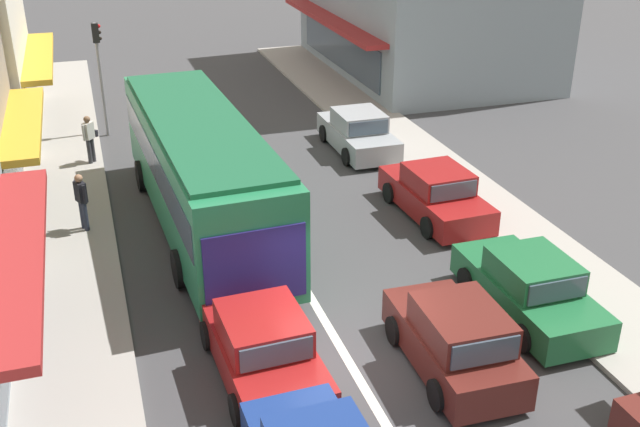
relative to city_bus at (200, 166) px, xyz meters
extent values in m
plane|color=#3F3F42|center=(1.74, -7.08, -1.88)|extent=(140.00, 140.00, 0.00)
cube|color=silver|center=(1.74, -3.08, -1.88)|extent=(0.20, 28.00, 0.01)
cube|color=#A39E96|center=(-5.06, -1.08, -1.81)|extent=(5.20, 44.00, 0.14)
cube|color=#A39E96|center=(7.94, -1.08, -1.82)|extent=(2.80, 44.00, 0.12)
cube|color=maroon|center=(-4.40, -5.43, 0.82)|extent=(1.10, 7.98, 0.20)
cube|color=#425160|center=(-4.82, -5.43, -0.48)|extent=(0.06, 6.94, 1.80)
cube|color=gold|center=(-4.56, 2.73, 0.82)|extent=(1.10, 6.70, 0.20)
cube|color=#425160|center=(-4.98, 2.73, -0.48)|extent=(0.06, 5.83, 1.80)
cube|color=gold|center=(-4.28, 10.95, 0.82)|extent=(1.10, 7.99, 0.20)
cube|color=#425160|center=(-4.70, 10.95, -0.48)|extent=(0.06, 6.95, 1.80)
cube|color=maroon|center=(8.58, 14.38, 0.82)|extent=(1.10, 11.97, 0.20)
cube|color=#425160|center=(9.00, 14.38, -0.48)|extent=(0.06, 10.41, 1.80)
cube|color=#237A4C|center=(0.00, 0.01, -0.12)|extent=(2.98, 10.90, 2.70)
cube|color=#425160|center=(0.00, 0.01, 0.28)|extent=(3.00, 10.47, 0.90)
cube|color=navy|center=(0.24, -5.41, -0.32)|extent=(2.25, 0.16, 1.76)
cube|color=#1A5B39|center=(0.00, 0.01, 1.29)|extent=(2.82, 10.03, 0.12)
cylinder|color=black|center=(-1.40, 3.30, -1.40)|extent=(0.30, 0.97, 0.96)
cylinder|color=black|center=(1.10, 3.41, -1.40)|extent=(0.30, 0.97, 0.96)
cylinder|color=black|center=(-1.12, -3.01, -1.40)|extent=(0.30, 0.97, 0.96)
cylinder|color=black|center=(1.38, -2.90, -1.40)|extent=(0.30, 0.97, 0.96)
cube|color=maroon|center=(-0.04, -7.00, -1.37)|extent=(1.89, 4.27, 0.72)
cube|color=maroon|center=(-0.03, -7.10, -0.71)|extent=(1.63, 1.86, 0.60)
cube|color=#425160|center=(-0.07, -6.18, -0.71)|extent=(1.44, 0.12, 0.51)
cube|color=#425160|center=(0.00, -8.02, -0.71)|extent=(1.41, 0.12, 0.48)
cylinder|color=black|center=(-0.95, -5.77, -1.57)|extent=(0.20, 0.63, 0.62)
cylinder|color=black|center=(0.77, -5.70, -1.57)|extent=(0.20, 0.63, 0.62)
cylinder|color=black|center=(-0.85, -8.29, -1.57)|extent=(0.20, 0.63, 0.62)
cylinder|color=black|center=(0.87, -8.22, -1.57)|extent=(0.20, 0.63, 0.62)
cube|color=#561E19|center=(3.68, -7.94, -1.36)|extent=(1.74, 3.75, 0.76)
cube|color=#561E19|center=(3.67, -8.24, -0.66)|extent=(1.57, 1.94, 0.64)
cube|color=#425160|center=(3.70, -7.27, -0.66)|extent=(1.40, 0.10, 0.54)
cube|color=#425160|center=(3.64, -9.21, -0.66)|extent=(1.37, 0.10, 0.51)
cylinder|color=black|center=(2.89, -6.81, -1.57)|extent=(0.20, 0.62, 0.62)
cylinder|color=black|center=(4.53, -6.85, -1.57)|extent=(0.20, 0.62, 0.62)
cylinder|color=black|center=(2.83, -9.03, -1.57)|extent=(0.20, 0.62, 0.62)
cylinder|color=black|center=(4.47, -9.07, -1.57)|extent=(0.20, 0.62, 0.62)
cube|color=#425160|center=(-0.03, -9.98, -0.66)|extent=(1.40, 0.10, 0.54)
cube|color=#1E6638|center=(6.22, -6.64, -1.37)|extent=(1.73, 4.20, 0.72)
cube|color=#1E6638|center=(6.22, -6.74, -0.71)|extent=(1.56, 1.80, 0.60)
cube|color=#425160|center=(6.22, -5.82, -0.71)|extent=(1.44, 0.06, 0.51)
cube|color=#425160|center=(6.22, -7.66, -0.71)|extent=(1.40, 0.06, 0.48)
cylinder|color=black|center=(5.37, -5.38, -1.57)|extent=(0.18, 0.62, 0.62)
cylinder|color=black|center=(7.09, -5.38, -1.57)|extent=(0.18, 0.62, 0.62)
cylinder|color=black|center=(5.36, -7.90, -1.57)|extent=(0.18, 0.62, 0.62)
cylinder|color=black|center=(7.08, -7.90, -1.57)|extent=(0.18, 0.62, 0.62)
cube|color=maroon|center=(6.53, -1.21, -1.37)|extent=(1.87, 4.26, 0.72)
cube|color=maroon|center=(6.53, -1.31, -0.71)|extent=(1.63, 1.86, 0.60)
cube|color=#425160|center=(6.50, -0.39, -0.71)|extent=(1.44, 0.11, 0.51)
cube|color=#425160|center=(6.57, -2.23, -0.71)|extent=(1.41, 0.11, 0.48)
cylinder|color=black|center=(5.63, 0.02, -1.57)|extent=(0.20, 0.63, 0.62)
cylinder|color=black|center=(7.34, 0.08, -1.57)|extent=(0.20, 0.63, 0.62)
cylinder|color=black|center=(5.72, -2.50, -1.57)|extent=(0.20, 0.63, 0.62)
cylinder|color=black|center=(7.44, -2.44, -1.57)|extent=(0.20, 0.63, 0.62)
cube|color=#9EA3A8|center=(6.29, 4.55, -1.37)|extent=(1.73, 4.20, 0.72)
cube|color=#9EA3A8|center=(6.29, 4.45, -0.71)|extent=(1.56, 1.80, 0.60)
cube|color=#425160|center=(6.30, 5.37, -0.71)|extent=(1.44, 0.06, 0.51)
cube|color=#425160|center=(6.29, 3.53, -0.71)|extent=(1.40, 0.06, 0.48)
cylinder|color=black|center=(5.44, 5.81, -1.57)|extent=(0.18, 0.62, 0.62)
cylinder|color=black|center=(7.16, 5.81, -1.57)|extent=(0.18, 0.62, 0.62)
cylinder|color=black|center=(5.43, 3.29, -1.57)|extent=(0.18, 0.62, 0.62)
cylinder|color=black|center=(7.15, 3.29, -1.57)|extent=(0.18, 0.62, 0.62)
cylinder|color=gray|center=(-2.11, 8.96, 0.22)|extent=(0.12, 0.12, 4.20)
cube|color=black|center=(-2.11, 8.96, 1.97)|extent=(0.24, 0.24, 0.68)
sphere|color=red|center=(-1.97, 8.96, 2.20)|extent=(0.13, 0.13, 0.13)
sphere|color=black|center=(-1.97, 8.96, 1.98)|extent=(0.13, 0.13, 0.13)
sphere|color=black|center=(-1.97, 8.96, 1.76)|extent=(0.13, 0.13, 0.13)
cylinder|color=#333338|center=(-2.86, 5.79, -1.32)|extent=(0.14, 0.14, 0.84)
cylinder|color=#333338|center=(-2.74, 5.93, -1.32)|extent=(0.14, 0.14, 0.84)
cube|color=beige|center=(-2.80, 5.86, -0.62)|extent=(0.40, 0.42, 0.56)
sphere|color=brown|center=(-2.80, 5.86, -0.22)|extent=(0.22, 0.22, 0.22)
cylinder|color=beige|center=(-2.96, 5.68, -0.62)|extent=(0.09, 0.09, 0.54)
cylinder|color=beige|center=(-2.65, 6.05, -0.62)|extent=(0.09, 0.09, 0.54)
cube|color=black|center=(-2.62, 6.11, -0.80)|extent=(0.25, 0.23, 0.22)
cylinder|color=#232838|center=(-3.24, 0.72, -1.32)|extent=(0.14, 0.14, 0.84)
cylinder|color=#232838|center=(-3.17, 0.56, -1.32)|extent=(0.14, 0.14, 0.84)
cube|color=black|center=(-3.20, 0.64, -0.62)|extent=(0.35, 0.42, 0.56)
sphere|color=#9E7051|center=(-3.20, 0.64, -0.22)|extent=(0.22, 0.22, 0.22)
cylinder|color=black|center=(-3.30, 0.86, -0.62)|extent=(0.09, 0.09, 0.54)
cylinder|color=black|center=(-3.11, 0.42, -0.62)|extent=(0.09, 0.09, 0.54)
camera|label=1|loc=(-2.70, -19.04, 7.48)|focal=42.00mm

